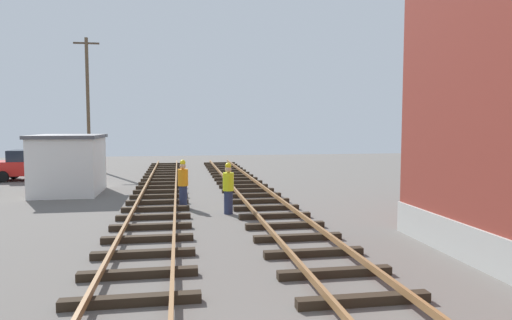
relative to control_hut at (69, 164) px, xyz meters
name	(u,v)px	position (x,y,z in m)	size (l,w,h in m)	color
control_hut	(69,164)	(0.00, 0.00, 0.00)	(3.00, 3.80, 2.76)	silver
parked_car_red	(32,165)	(-3.34, 5.87, -0.49)	(4.20, 2.04, 1.76)	red
utility_pole_far	(88,101)	(-1.39, 12.69, 3.55)	(1.80, 0.24, 9.48)	brown
track_worker_foreground	(183,184)	(5.23, -4.51, -0.46)	(0.40, 0.40, 1.87)	#262D4C
track_worker_distant	(228,189)	(6.83, -6.14, -0.46)	(0.40, 0.40, 1.87)	#262D4C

